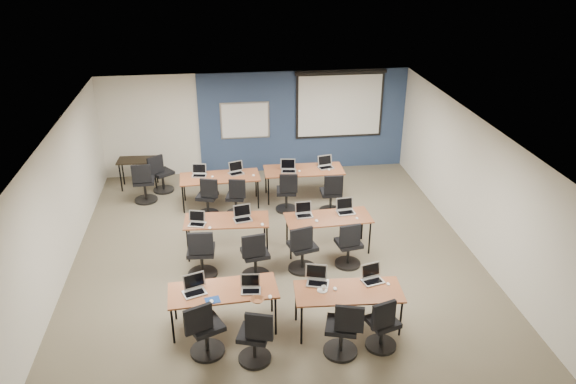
{
  "coord_description": "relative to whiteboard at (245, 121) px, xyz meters",
  "views": [
    {
      "loc": [
        -1.0,
        -9.61,
        6.0
      ],
      "look_at": [
        0.31,
        0.4,
        1.24
      ],
      "focal_mm": 35.0,
      "sensor_mm": 36.0,
      "label": 1
    }
  ],
  "objects": [
    {
      "name": "task_chair_10",
      "position": [
        0.79,
        -2.45,
        -1.04
      ],
      "size": [
        0.51,
        0.51,
        0.99
      ],
      "rotation": [
        0.0,
        0.0,
        -0.11
      ],
      "color": "black",
      "rests_on": "floor"
    },
    {
      "name": "wall_front",
      "position": [
        0.3,
        -8.93,
        -0.1
      ],
      "size": [
        8.0,
        0.04,
        2.7
      ],
      "primitive_type": "cube",
      "color": "beige",
      "rests_on": "ground"
    },
    {
      "name": "mouse_2",
      "position": [
        1.02,
        -6.7,
        -0.71
      ],
      "size": [
        0.09,
        0.11,
        0.03
      ],
      "primitive_type": "ellipsoid",
      "rotation": [
        0.0,
        0.0,
        0.27
      ],
      "color": "white",
      "rests_on": "training_table_front_right"
    },
    {
      "name": "task_chair_11",
      "position": [
        1.79,
        -2.67,
        -1.04
      ],
      "size": [
        0.52,
        0.52,
        1.0
      ],
      "rotation": [
        0.0,
        0.0,
        -0.03
      ],
      "color": "black",
      "rests_on": "floor"
    },
    {
      "name": "task_chair_2",
      "position": [
        1.01,
        -7.4,
        -1.03
      ],
      "size": [
        0.55,
        0.54,
        1.01
      ],
      "rotation": [
        0.0,
        0.0,
        -0.29
      ],
      "color": "black",
      "rests_on": "floor"
    },
    {
      "name": "task_chair_1",
      "position": [
        -0.32,
        -7.39,
        -1.04
      ],
      "size": [
        0.53,
        0.51,
        0.99
      ],
      "rotation": [
        0.0,
        0.0,
        -0.32
      ],
      "color": "black",
      "rests_on": "floor"
    },
    {
      "name": "laptop_2",
      "position": [
        0.77,
        -6.46,
        -0.65
      ],
      "size": [
        0.36,
        0.3,
        0.27
      ],
      "rotation": [
        0.0,
        0.0,
        -0.28
      ],
      "color": "#B0B0B0",
      "rests_on": "training_table_front_right"
    },
    {
      "name": "wall_back",
      "position": [
        0.3,
        0.07,
        -0.1
      ],
      "size": [
        8.0,
        0.04,
        2.7
      ],
      "primitive_type": "cube",
      "color": "beige",
      "rests_on": "ground"
    },
    {
      "name": "whiteboard",
      "position": [
        0.0,
        0.0,
        0.0
      ],
      "size": [
        1.28,
        0.03,
        0.98
      ],
      "color": "#ADB1B3",
      "rests_on": "wall_back"
    },
    {
      "name": "projector_screen",
      "position": [
        2.5,
        -0.02,
        0.44
      ],
      "size": [
        2.4,
        0.1,
        1.82
      ],
      "color": "black",
      "rests_on": "wall_back"
    },
    {
      "name": "snack_plate",
      "position": [
        0.81,
        -6.71,
        -0.71
      ],
      "size": [
        0.17,
        0.17,
        0.01
      ],
      "primitive_type": "cylinder",
      "rotation": [
        0.0,
        0.0,
        -0.0
      ],
      "color": "white",
      "rests_on": "training_table_front_right"
    },
    {
      "name": "laptop_11",
      "position": [
        1.83,
        -1.67,
        -0.65
      ],
      "size": [
        0.36,
        0.3,
        0.27
      ],
      "rotation": [
        0.0,
        0.0,
        0.21
      ],
      "color": "#BABABA",
      "rests_on": "training_table_back_right"
    },
    {
      "name": "task_chair_3",
      "position": [
        1.65,
        -7.34,
        -1.05
      ],
      "size": [
        0.5,
        0.49,
        0.97
      ],
      "rotation": [
        0.0,
        0.0,
        0.31
      ],
      "color": "black",
      "rests_on": "floor"
    },
    {
      "name": "laptop_1",
      "position": [
        -0.33,
        -6.54,
        -0.66
      ],
      "size": [
        0.31,
        0.27,
        0.24
      ],
      "rotation": [
        0.0,
        0.0,
        -0.11
      ],
      "color": "silver",
      "rests_on": "training_table_front_left"
    },
    {
      "name": "training_table_back_left",
      "position": [
        -0.73,
        -1.91,
        -0.76
      ],
      "size": [
        1.85,
        0.77,
        0.73
      ],
      "rotation": [
        0.0,
        0.0,
        0.04
      ],
      "color": "brown",
      "rests_on": "floor"
    },
    {
      "name": "task_chair_0",
      "position": [
        -1.08,
        -7.13,
        -1.03
      ],
      "size": [
        0.58,
        0.54,
        1.02
      ],
      "rotation": [
        0.0,
        0.0,
        0.42
      ],
      "color": "black",
      "rests_on": "floor"
    },
    {
      "name": "mouse_10",
      "position": [
        1.16,
        -1.86,
        -0.71
      ],
      "size": [
        0.07,
        0.1,
        0.03
      ],
      "primitive_type": "ellipsoid",
      "rotation": [
        0.0,
        0.0,
        0.11
      ],
      "color": "white",
      "rests_on": "training_table_back_right"
    },
    {
      "name": "mouse_4",
      "position": [
        -0.97,
        -4.4,
        -0.71
      ],
      "size": [
        0.07,
        0.11,
        0.04
      ],
      "primitive_type": "ellipsoid",
      "rotation": [
        0.0,
        0.0,
        0.1
      ],
      "color": "white",
      "rests_on": "training_table_mid_left"
    },
    {
      "name": "ceiling",
      "position": [
        0.3,
        -4.43,
        1.25
      ],
      "size": [
        8.0,
        9.0,
        0.02
      ],
      "primitive_type": "cube",
      "color": "white",
      "rests_on": "ground"
    },
    {
      "name": "task_chair_6",
      "position": [
        0.75,
        -5.0,
        -1.03
      ],
      "size": [
        0.55,
        0.54,
        1.02
      ],
      "rotation": [
        0.0,
        0.0,
        0.26
      ],
      "color": "black",
      "rests_on": "floor"
    },
    {
      "name": "training_table_front_left",
      "position": [
        -0.77,
        -6.48,
        -0.77
      ],
      "size": [
        1.75,
        0.73,
        0.73
      ],
      "rotation": [
        0.0,
        0.0,
        0.05
      ],
      "color": "#9E6C40",
      "rests_on": "floor"
    },
    {
      "name": "task_chair_4",
      "position": [
        -1.14,
        -4.95,
        -1.02
      ],
      "size": [
        0.56,
        0.56,
        1.04
      ],
      "rotation": [
        0.0,
        0.0,
        -0.07
      ],
      "color": "black",
      "rests_on": "floor"
    },
    {
      "name": "laptop_5",
      "position": [
        -0.32,
        -4.09,
        -0.65
      ],
      "size": [
        0.35,
        0.3,
        0.27
      ],
      "rotation": [
        0.0,
        0.0,
        0.2
      ],
      "color": "silver",
      "rests_on": "training_table_mid_left"
    },
    {
      "name": "laptop_0",
      "position": [
        -1.22,
        -6.47,
        -0.65
      ],
      "size": [
        0.36,
        0.3,
        0.27
      ],
      "rotation": [
        0.0,
        0.0,
        0.34
      ],
      "color": "silver",
      "rests_on": "training_table_front_left"
    },
    {
      "name": "floor",
      "position": [
        0.3,
        -4.43,
        -1.45
      ],
      "size": [
        8.0,
        9.0,
        0.02
      ],
      "primitive_type": "cube",
      "color": "#6B6354",
      "rests_on": "ground"
    },
    {
      "name": "mouse_11",
      "position": [
        1.88,
        -1.87,
        -0.71
      ],
      "size": [
        0.06,
        0.1,
        0.03
      ],
      "primitive_type": "ellipsoid",
      "rotation": [
        0.0,
        0.0,
        0.01
      ],
      "color": "white",
      "rests_on": "training_table_back_right"
    },
    {
      "name": "task_chair_7",
      "position": [
        1.67,
        -4.95,
        -1.04
      ],
      "size": [
        0.51,
        0.51,
        0.99
      ],
      "rotation": [
        0.0,
        0.0,
        0.16
      ],
      "color": "black",
      "rests_on": "floor"
    },
    {
      "name": "spare_chair_b",
      "position": [
        -2.53,
        -1.53,
        -1.02
      ],
      "size": [
        0.55,
        0.55,
        1.03
      ],
      "rotation": [
        0.0,
        0.0,
        0.04
      ],
      "color": "black",
      "rests_on": "floor"
    },
    {
      "name": "mouse_1",
      "position": [
        -0.04,
        -6.79,
        -0.71
      ],
      "size": [
        0.08,
        0.11,
        0.04
      ],
      "primitive_type": "ellipsoid",
      "rotation": [
        0.0,
        0.0,
        -0.18
      ],
      "color": "white",
      "rests_on": "training_table_front_left"
    },
    {
      "name": "mouse_9",
      "position": [
        0.06,
        -1.97,
        -0.71
      ],
      "size": [
        0.07,
        0.11,
        0.04
      ],
      "primitive_type": "ellipsoid",
      "rotation": [
        0.0,
        0.0,
        -0.1
      ],
      "color": "white",
      "rests_on": "training_table_back_left"
    },
    {
      "name": "laptop_10",
      "position": [
        0.91,
        -1.79,
        -0.65
      ],
      "size": [
        0.36,
        0.3,
        0.27
      ],
      "rotation": [
        0.0,
        0.0,
        -0.15
      ],
      "color": "silver",
      "rests_on": "training_table_back_right"
    },
    {
      "name": "training_table_mid_right",
      "position": [
        1.39,
        -4.25,
        -0.77
      ],
      "size": [
        1.72,
        0.72,
        0.73
      ],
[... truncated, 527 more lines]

